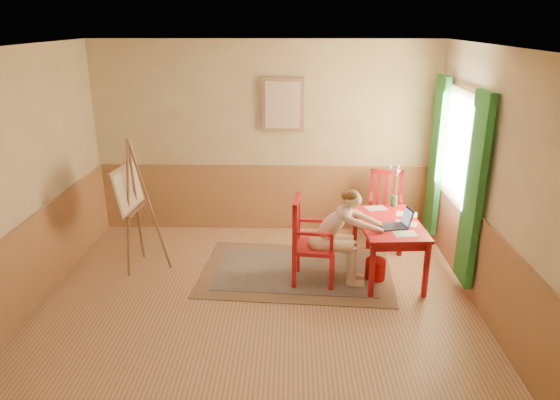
{
  "coord_description": "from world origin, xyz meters",
  "views": [
    {
      "loc": [
        0.39,
        -5.11,
        3.05
      ],
      "look_at": [
        0.25,
        0.55,
        1.05
      ],
      "focal_mm": 32.91,
      "sensor_mm": 36.0,
      "label": 1
    }
  ],
  "objects_px": {
    "chair_left": "(310,241)",
    "figure": "(338,232)",
    "table": "(389,229)",
    "easel": "(130,193)",
    "laptop": "(397,223)",
    "chair_back": "(385,209)"
  },
  "relations": [
    {
      "from": "chair_left",
      "to": "figure",
      "type": "height_order",
      "value": "figure"
    },
    {
      "from": "table",
      "to": "easel",
      "type": "bearing_deg",
      "value": 176.96
    },
    {
      "from": "chair_left",
      "to": "laptop",
      "type": "height_order",
      "value": "chair_left"
    },
    {
      "from": "table",
      "to": "chair_back",
      "type": "relative_size",
      "value": 1.19
    },
    {
      "from": "figure",
      "to": "easel",
      "type": "xyz_separation_m",
      "value": [
        -2.57,
        0.38,
        0.35
      ]
    },
    {
      "from": "figure",
      "to": "chair_back",
      "type": "bearing_deg",
      "value": 57.53
    },
    {
      "from": "table",
      "to": "laptop",
      "type": "xyz_separation_m",
      "value": [
        0.06,
        -0.16,
        0.14
      ]
    },
    {
      "from": "chair_left",
      "to": "figure",
      "type": "xyz_separation_m",
      "value": [
        0.33,
        -0.02,
        0.13
      ]
    },
    {
      "from": "laptop",
      "to": "chair_back",
      "type": "bearing_deg",
      "value": 86.85
    },
    {
      "from": "table",
      "to": "laptop",
      "type": "bearing_deg",
      "value": -69.62
    },
    {
      "from": "chair_left",
      "to": "laptop",
      "type": "bearing_deg",
      "value": 1.41
    },
    {
      "from": "table",
      "to": "easel",
      "type": "height_order",
      "value": "easel"
    },
    {
      "from": "figure",
      "to": "chair_left",
      "type": "bearing_deg",
      "value": 176.06
    },
    {
      "from": "figure",
      "to": "easel",
      "type": "height_order",
      "value": "easel"
    },
    {
      "from": "laptop",
      "to": "easel",
      "type": "xyz_separation_m",
      "value": [
        -3.27,
        0.33,
        0.24
      ]
    },
    {
      "from": "chair_back",
      "to": "easel",
      "type": "height_order",
      "value": "easel"
    },
    {
      "from": "table",
      "to": "figure",
      "type": "relative_size",
      "value": 1.04
    },
    {
      "from": "chair_left",
      "to": "easel",
      "type": "relative_size",
      "value": 0.63
    },
    {
      "from": "chair_left",
      "to": "easel",
      "type": "bearing_deg",
      "value": 170.99
    },
    {
      "from": "chair_left",
      "to": "table",
      "type": "bearing_deg",
      "value": 10.72
    },
    {
      "from": "table",
      "to": "chair_left",
      "type": "relative_size",
      "value": 1.16
    },
    {
      "from": "chair_back",
      "to": "easel",
      "type": "xyz_separation_m",
      "value": [
        -3.33,
        -0.83,
        0.49
      ]
    }
  ]
}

